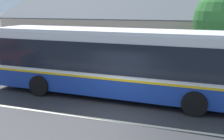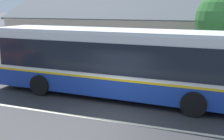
{
  "view_description": "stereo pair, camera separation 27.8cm",
  "coord_description": "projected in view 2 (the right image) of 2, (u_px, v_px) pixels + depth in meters",
  "views": [
    {
      "loc": [
        3.38,
        -9.32,
        4.19
      ],
      "look_at": [
        -0.75,
        2.81,
        1.28
      ],
      "focal_mm": 45.0,
      "sensor_mm": 36.0,
      "label": 1
    },
    {
      "loc": [
        3.65,
        -9.22,
        4.19
      ],
      "look_at": [
        -0.75,
        2.81,
        1.28
      ],
      "focal_mm": 45.0,
      "sensor_mm": 36.0,
      "label": 2
    }
  ],
  "objects": [
    {
      "name": "community_building",
      "position": [
        160.0,
        38.0,
        22.23
      ],
      "size": [
        23.01,
        9.14,
        6.24
      ],
      "color": "tan",
      "rests_on": "ground"
    },
    {
      "name": "sidewalk_far",
      "position": [
        143.0,
        80.0,
        16.08
      ],
      "size": [
        60.0,
        3.0,
        0.15
      ],
      "primitive_type": "cube",
      "color": "#ADAAA3",
      "rests_on": "ground"
    },
    {
      "name": "bench_by_building",
      "position": [
        6.0,
        62.0,
        18.73
      ],
      "size": [
        1.68,
        0.51,
        0.94
      ],
      "color": "brown",
      "rests_on": "sidewalk_far"
    },
    {
      "name": "lane_divider_stripe",
      "position": [
        105.0,
        120.0,
        10.6
      ],
      "size": [
        60.0,
        0.16,
        0.01
      ],
      "primitive_type": "cube",
      "color": "beige",
      "rests_on": "ground"
    },
    {
      "name": "transit_bus",
      "position": [
        115.0,
        61.0,
        13.09
      ],
      "size": [
        12.4,
        3.08,
        3.16
      ],
      "color": "navy",
      "rests_on": "ground"
    },
    {
      "name": "ground_plane",
      "position": [
        105.0,
        120.0,
        10.6
      ],
      "size": [
        300.0,
        300.0,
        0.0
      ],
      "primitive_type": "plane",
      "color": "#2D2D30"
    }
  ]
}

